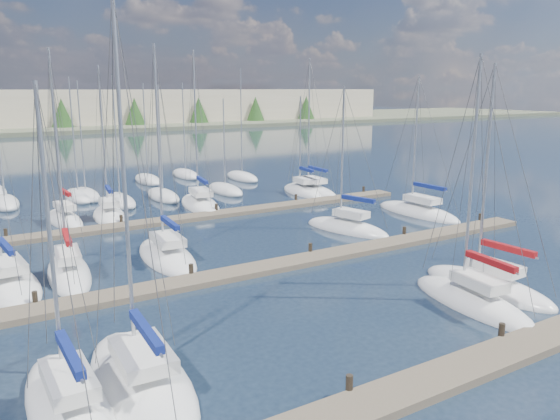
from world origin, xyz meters
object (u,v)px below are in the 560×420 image
sailboat_m (418,212)px  sailboat_l (347,228)px  sailboat_d (472,302)px  sailboat_h (7,284)px  sailboat_i (69,273)px  sailboat_e (487,287)px  sailboat_j (167,256)px  sailboat_b (69,407)px  sailboat_r (312,190)px  sailboat_q (302,191)px  sailboat_n (65,219)px  sailboat_p (200,204)px  sailboat_o (109,216)px  sailboat_c (141,380)px

sailboat_m → sailboat_l: sailboat_m is taller
sailboat_d → sailboat_h: size_ratio=0.94×
sailboat_i → sailboat_e: bearing=-30.9°
sailboat_d → sailboat_j: 17.98m
sailboat_b → sailboat_m: (30.75, 14.93, 0.00)m
sailboat_i → sailboat_r: size_ratio=0.94×
sailboat_b → sailboat_q: size_ratio=1.10×
sailboat_j → sailboat_n: 13.84m
sailboat_j → sailboat_r: sailboat_r is taller
sailboat_p → sailboat_n: sailboat_p is taller
sailboat_o → sailboat_p: bearing=9.8°
sailboat_c → sailboat_e: bearing=1.7°
sailboat_j → sailboat_p: size_ratio=0.95×
sailboat_e → sailboat_c: (-18.38, 0.25, -0.01)m
sailboat_c → sailboat_n: bearing=87.6°
sailboat_d → sailboat_b: 18.55m
sailboat_d → sailboat_b: (-18.53, 0.78, -0.01)m
sailboat_o → sailboat_m: bearing=-21.3°
sailboat_r → sailboat_h: (-29.31, -13.99, -0.01)m
sailboat_h → sailboat_m: (31.34, 1.22, -0.00)m
sailboat_o → sailboat_q: (19.44, 0.79, -0.02)m
sailboat_i → sailboat_q: sailboat_i is taller
sailboat_b → sailboat_j: size_ratio=0.83×
sailboat_n → sailboat_l: bearing=-41.9°
sailboat_o → sailboat_d: bearing=-62.7°
sailboat_r → sailboat_c: bearing=-130.6°
sailboat_i → sailboat_l: sailboat_i is taller
sailboat_c → sailboat_l: sailboat_c is taller
sailboat_d → sailboat_q: sailboat_d is taller
sailboat_n → sailboat_d: bearing=-67.8°
sailboat_j → sailboat_e: bearing=-44.1°
sailboat_b → sailboat_n: sailboat_n is taller
sailboat_j → sailboat_p: bearing=63.2°
sailboat_p → sailboat_c: bearing=-107.5°
sailboat_q → sailboat_n: bearing=-172.2°
sailboat_h → sailboat_m: sailboat_h is taller
sailboat_l → sailboat_n: size_ratio=0.87×
sailboat_d → sailboat_n: bearing=122.3°
sailboat_o → sailboat_e: sailboat_o is taller
sailboat_d → sailboat_q: size_ratio=1.22×
sailboat_d → sailboat_l: (3.73, 14.50, -0.01)m
sailboat_c → sailboat_l: 23.79m
sailboat_i → sailboat_r: bearing=33.8°
sailboat_j → sailboat_n: (-3.60, 13.37, 0.02)m
sailboat_b → sailboat_n: (4.81, 27.45, 0.03)m
sailboat_b → sailboat_q: 39.20m
sailboat_e → sailboat_n: bearing=117.0°
sailboat_d → sailboat_h: (-19.13, 14.48, -0.01)m
sailboat_l → sailboat_d: bearing=-119.7°
sailboat_r → sailboat_b: bearing=-132.8°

